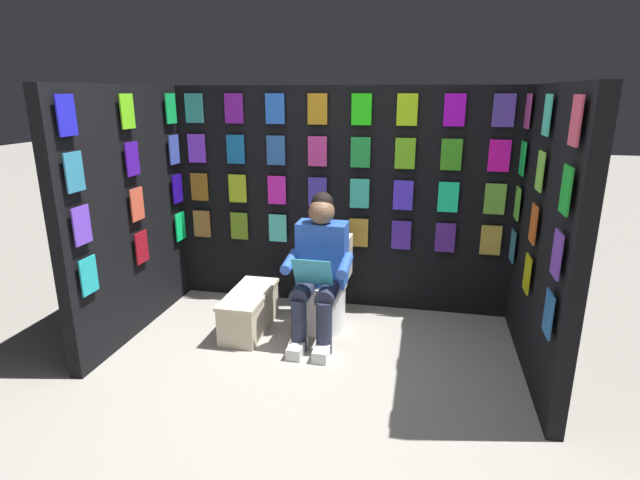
{
  "coord_description": "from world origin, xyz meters",
  "views": [
    {
      "loc": [
        -0.76,
        2.68,
        1.95
      ],
      "look_at": [
        0.01,
        -0.93,
        0.85
      ],
      "focal_mm": 28.06,
      "sensor_mm": 36.0,
      "label": 1
    }
  ],
  "objects": [
    {
      "name": "ground_plane",
      "position": [
        0.0,
        0.0,
        0.0
      ],
      "size": [
        30.0,
        30.0,
        0.0
      ],
      "primitive_type": "plane",
      "color": "#9E998E"
    },
    {
      "name": "display_wall_back",
      "position": [
        0.0,
        -1.74,
        1.01
      ],
      "size": [
        3.16,
        0.14,
        2.0
      ],
      "color": "black",
      "rests_on": "ground"
    },
    {
      "name": "display_wall_left",
      "position": [
        -1.58,
        -0.85,
        1.01
      ],
      "size": [
        0.14,
        1.69,
        2.0
      ],
      "color": "black",
      "rests_on": "ground"
    },
    {
      "name": "display_wall_right",
      "position": [
        1.58,
        -0.85,
        1.01
      ],
      "size": [
        0.14,
        1.69,
        2.0
      ],
      "color": "black",
      "rests_on": "ground"
    },
    {
      "name": "toilet",
      "position": [
        0.03,
        -1.22,
        0.33
      ],
      "size": [
        0.41,
        0.56,
        0.77
      ],
      "rotation": [
        0.0,
        0.0,
        -0.01
      ],
      "color": "white",
      "rests_on": "ground"
    },
    {
      "name": "person_reading",
      "position": [
        0.03,
        -0.99,
        0.6
      ],
      "size": [
        0.53,
        0.69,
        1.19
      ],
      "rotation": [
        0.0,
        0.0,
        -0.01
      ],
      "color": "blue",
      "rests_on": "ground"
    },
    {
      "name": "comic_longbox_near",
      "position": [
        0.63,
        -0.98,
        0.17
      ],
      "size": [
        0.32,
        0.73,
        0.34
      ],
      "rotation": [
        0.0,
        0.0,
        0.0
      ],
      "color": "beige",
      "rests_on": "ground"
    }
  ]
}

